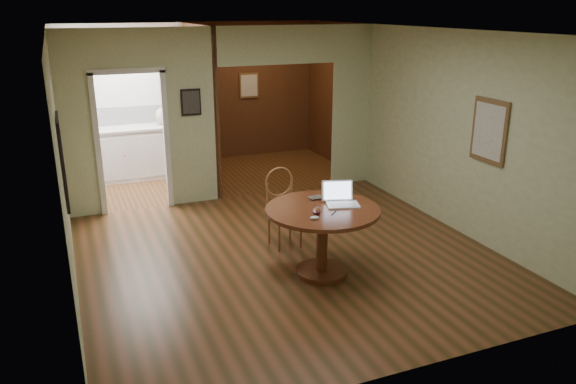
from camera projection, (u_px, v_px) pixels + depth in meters
name	position (u px, v px, depth m)	size (l,w,h in m)	color
floor	(290.00, 257.00, 7.00)	(5.00, 5.00, 0.00)	#402B12
room_shell	(191.00, 115.00, 9.15)	(5.20, 7.50, 5.00)	white
dining_table	(322.00, 225.00, 6.39)	(1.30, 1.30, 0.81)	#5F3017
chair	(282.00, 203.00, 7.23)	(0.47, 0.47, 1.03)	#966135
open_laptop	(340.00, 198.00, 6.45)	(0.42, 0.41, 0.26)	white
closed_laptop	(323.00, 198.00, 6.62)	(0.31, 0.20, 0.02)	#AFAFB4
mouse	(315.00, 218.00, 5.98)	(0.10, 0.06, 0.04)	white
wine_glass	(317.00, 210.00, 6.11)	(0.09, 0.09, 0.10)	white
pen	(334.00, 213.00, 6.17)	(0.01, 0.01, 0.16)	#0B1851
kitchen_cabinet	(131.00, 153.00, 10.06)	(2.06, 0.60, 0.94)	white
grocery_bag	(164.00, 116.00, 10.09)	(0.31, 0.27, 0.31)	#C7AB92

